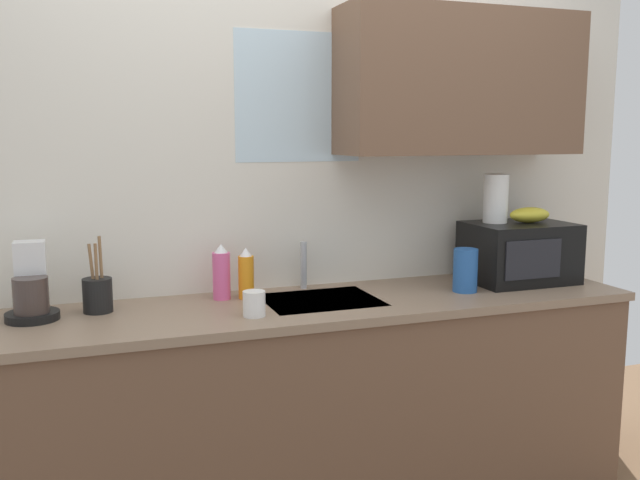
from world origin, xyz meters
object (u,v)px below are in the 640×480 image
(dish_soap_bottle_orange, at_px, (246,275))
(utensil_crock, at_px, (98,294))
(paper_towel_roll, at_px, (496,199))
(dish_soap_bottle_pink, at_px, (221,273))
(coffee_maker, at_px, (31,290))
(mug_white, at_px, (254,304))
(microwave, at_px, (519,252))
(banana_bunch, at_px, (530,215))
(cereal_canister, at_px, (465,270))

(dish_soap_bottle_orange, height_order, utensil_crock, utensil_crock)
(paper_towel_roll, relative_size, dish_soap_bottle_pink, 0.97)
(coffee_maker, relative_size, mug_white, 2.95)
(dish_soap_bottle_pink, bearing_deg, microwave, -5.13)
(paper_towel_roll, distance_m, utensil_crock, 1.76)
(microwave, xyz_separation_m, dish_soap_bottle_orange, (-1.25, 0.10, -0.04))
(banana_bunch, xyz_separation_m, dish_soap_bottle_orange, (-1.30, 0.09, -0.21))
(dish_soap_bottle_orange, bearing_deg, cereal_canister, -12.05)
(paper_towel_roll, bearing_deg, dish_soap_bottle_pink, 176.82)
(dish_soap_bottle_orange, height_order, dish_soap_bottle_pink, dish_soap_bottle_pink)
(paper_towel_roll, relative_size, cereal_canister, 1.18)
(microwave, xyz_separation_m, cereal_canister, (-0.34, -0.10, -0.04))
(paper_towel_roll, xyz_separation_m, dish_soap_bottle_orange, (-1.15, 0.04, -0.28))
(dish_soap_bottle_orange, xyz_separation_m, utensil_crock, (-0.58, -0.02, -0.03))
(mug_white, bearing_deg, cereal_canister, 5.40)
(paper_towel_roll, height_order, dish_soap_bottle_orange, paper_towel_roll)
(paper_towel_roll, bearing_deg, microwave, -27.38)
(paper_towel_roll, height_order, coffee_maker, paper_towel_roll)
(dish_soap_bottle_orange, height_order, mug_white, dish_soap_bottle_orange)
(coffee_maker, bearing_deg, mug_white, -17.82)
(dish_soap_bottle_orange, relative_size, mug_white, 2.23)
(paper_towel_roll, distance_m, dish_soap_bottle_orange, 1.19)
(coffee_maker, height_order, cereal_canister, coffee_maker)
(cereal_canister, bearing_deg, microwave, 16.17)
(microwave, distance_m, coffee_maker, 2.07)
(microwave, xyz_separation_m, paper_towel_roll, (-0.10, 0.05, 0.24))
(paper_towel_roll, bearing_deg, banana_bunch, -18.43)
(microwave, relative_size, coffee_maker, 1.64)
(microwave, height_order, dish_soap_bottle_pink, microwave)
(cereal_canister, bearing_deg, dish_soap_bottle_pink, 167.73)
(coffee_maker, relative_size, cereal_canister, 1.51)
(paper_towel_roll, height_order, cereal_canister, paper_towel_roll)
(paper_towel_roll, xyz_separation_m, utensil_crock, (-1.73, 0.02, -0.31))
(banana_bunch, distance_m, dish_soap_bottle_pink, 1.42)
(cereal_canister, bearing_deg, dish_soap_bottle_orange, 167.95)
(banana_bunch, xyz_separation_m, dish_soap_bottle_pink, (-1.40, 0.12, -0.20))
(microwave, xyz_separation_m, coffee_maker, (-2.06, 0.06, -0.03))
(paper_towel_roll, distance_m, dish_soap_bottle_pink, 1.28)
(coffee_maker, height_order, dish_soap_bottle_orange, coffee_maker)
(paper_towel_roll, bearing_deg, utensil_crock, 179.35)
(cereal_canister, distance_m, mug_white, 0.96)
(microwave, relative_size, utensil_crock, 1.59)
(microwave, height_order, coffee_maker, coffee_maker)
(microwave, bearing_deg, utensil_crock, 177.77)
(mug_white, xyz_separation_m, utensil_crock, (-0.54, 0.26, 0.02))
(dish_soap_bottle_pink, relative_size, utensil_crock, 0.79)
(cereal_canister, bearing_deg, utensil_crock, 173.52)
(dish_soap_bottle_orange, relative_size, dish_soap_bottle_pink, 0.93)
(banana_bunch, bearing_deg, paper_towel_roll, 161.57)
(coffee_maker, xyz_separation_m, dish_soap_bottle_pink, (0.72, 0.06, 0.00))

